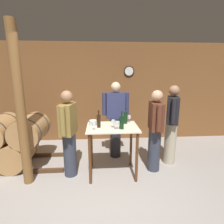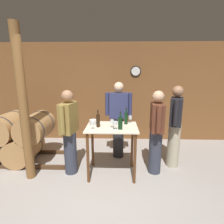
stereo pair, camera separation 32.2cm
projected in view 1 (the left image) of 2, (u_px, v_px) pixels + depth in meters
ground_plane at (103, 203)px, 2.63m from camera, size 14.00×14.00×0.00m
back_wall at (101, 93)px, 4.87m from camera, size 8.40×0.08×2.70m
barrel_rack at (9, 142)px, 3.58m from camera, size 2.59×0.84×1.08m
tasting_table at (112, 137)px, 3.23m from camera, size 0.93×0.70×0.95m
wooden_post at (20, 108)px, 2.83m from camera, size 0.16×0.16×2.70m
wine_bottle_far_left at (99, 121)px, 3.12m from camera, size 0.07×0.07×0.31m
wine_bottle_left at (122, 122)px, 3.03m from camera, size 0.08×0.08×0.32m
wine_bottle_center at (126, 117)px, 3.35m from camera, size 0.07×0.07×0.32m
wine_glass_near_left at (94, 124)px, 2.98m from camera, size 0.06×0.06×0.14m
wine_glass_near_center at (113, 122)px, 3.10m from camera, size 0.07×0.07×0.15m
wine_glass_near_right at (117, 123)px, 3.00m from camera, size 0.07×0.07×0.15m
wine_glass_far_side at (129, 117)px, 3.43m from camera, size 0.06×0.06×0.14m
ice_bucket at (93, 123)px, 3.24m from camera, size 0.14×0.14×0.10m
person_host at (116, 118)px, 3.91m from camera, size 0.59×0.24×1.72m
person_visitor_with_scarf at (69, 132)px, 3.17m from camera, size 0.29×0.58×1.61m
person_visitor_bearded at (172, 124)px, 3.61m from camera, size 0.34×0.56×1.67m
person_visitor_near_door at (155, 130)px, 3.35m from camera, size 0.25×0.59×1.60m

